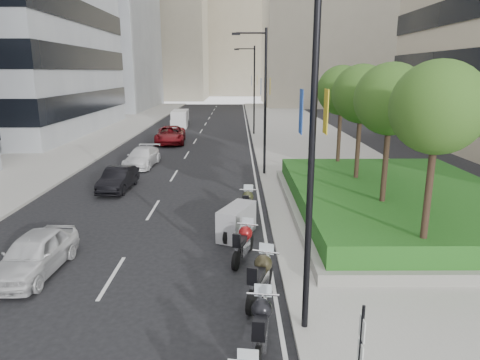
{
  "coord_description": "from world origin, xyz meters",
  "views": [
    {
      "loc": [
        2.59,
        -8.69,
        6.47
      ],
      "look_at": [
        2.69,
        8.93,
        2.0
      ],
      "focal_mm": 32.0,
      "sensor_mm": 36.0,
      "label": 1
    }
  ],
  "objects_px": {
    "lamp_post_2": "(253,86)",
    "motorcycle_3": "(261,277)",
    "motorcycle_2": "(261,326)",
    "car_c": "(142,157)",
    "lamp_post_1": "(263,95)",
    "motorcycle_5": "(237,222)",
    "motorcycle_4": "(243,243)",
    "car_b": "(118,179)",
    "parking_sign": "(360,357)",
    "delivery_van": "(180,119)",
    "motorcycle_6": "(247,204)",
    "car_d": "(170,135)",
    "lamp_post_0": "(306,135)",
    "car_a": "(35,254)"
  },
  "relations": [
    {
      "from": "lamp_post_2",
      "to": "motorcycle_3",
      "type": "relative_size",
      "value": 3.75
    },
    {
      "from": "motorcycle_2",
      "to": "car_c",
      "type": "height_order",
      "value": "car_c"
    },
    {
      "from": "lamp_post_1",
      "to": "motorcycle_5",
      "type": "distance_m",
      "value": 11.51
    },
    {
      "from": "motorcycle_4",
      "to": "car_b",
      "type": "xyz_separation_m",
      "value": [
        -6.91,
        9.24,
        0.02
      ]
    },
    {
      "from": "motorcycle_3",
      "to": "car_b",
      "type": "distance_m",
      "value": 13.98
    },
    {
      "from": "lamp_post_2",
      "to": "parking_sign",
      "type": "distance_m",
      "value": 38.18
    },
    {
      "from": "delivery_van",
      "to": "motorcycle_6",
      "type": "bearing_deg",
      "value": -79.79
    },
    {
      "from": "car_d",
      "to": "delivery_van",
      "type": "bearing_deg",
      "value": 88.49
    },
    {
      "from": "motorcycle_5",
      "to": "motorcycle_6",
      "type": "height_order",
      "value": "motorcycle_5"
    },
    {
      "from": "lamp_post_1",
      "to": "parking_sign",
      "type": "height_order",
      "value": "lamp_post_1"
    },
    {
      "from": "motorcycle_5",
      "to": "lamp_post_1",
      "type": "bearing_deg",
      "value": 15.28
    },
    {
      "from": "motorcycle_4",
      "to": "car_c",
      "type": "height_order",
      "value": "car_c"
    },
    {
      "from": "motorcycle_3",
      "to": "motorcycle_2",
      "type": "bearing_deg",
      "value": -164.2
    },
    {
      "from": "motorcycle_2",
      "to": "motorcycle_3",
      "type": "xyz_separation_m",
      "value": [
        0.12,
        2.46,
        0.02
      ]
    },
    {
      "from": "lamp_post_1",
      "to": "car_c",
      "type": "relative_size",
      "value": 1.99
    },
    {
      "from": "lamp_post_0",
      "to": "motorcycle_5",
      "type": "xyz_separation_m",
      "value": [
        -1.6,
        6.5,
        -4.43
      ]
    },
    {
      "from": "delivery_van",
      "to": "car_b",
      "type": "bearing_deg",
      "value": -91.88
    },
    {
      "from": "lamp_post_1",
      "to": "car_d",
      "type": "relative_size",
      "value": 1.59
    },
    {
      "from": "lamp_post_2",
      "to": "car_b",
      "type": "relative_size",
      "value": 2.32
    },
    {
      "from": "lamp_post_2",
      "to": "motorcycle_4",
      "type": "distance_m",
      "value": 31.0
    },
    {
      "from": "motorcycle_2",
      "to": "parking_sign",
      "type": "bearing_deg",
      "value": -136.21
    },
    {
      "from": "motorcycle_2",
      "to": "car_b",
      "type": "distance_m",
      "value": 16.07
    },
    {
      "from": "parking_sign",
      "to": "car_a",
      "type": "distance_m",
      "value": 10.93
    },
    {
      "from": "lamp_post_0",
      "to": "parking_sign",
      "type": "height_order",
      "value": "lamp_post_0"
    },
    {
      "from": "lamp_post_0",
      "to": "car_c",
      "type": "xyz_separation_m",
      "value": [
        -8.26,
        19.78,
        -4.41
      ]
    },
    {
      "from": "motorcycle_2",
      "to": "car_c",
      "type": "xyz_separation_m",
      "value": [
        -7.25,
        20.53,
        0.02
      ]
    },
    {
      "from": "motorcycle_3",
      "to": "motorcycle_6",
      "type": "height_order",
      "value": "motorcycle_3"
    },
    {
      "from": "car_a",
      "to": "car_c",
      "type": "height_order",
      "value": "car_a"
    },
    {
      "from": "lamp_post_2",
      "to": "delivery_van",
      "type": "bearing_deg",
      "value": 140.84
    },
    {
      "from": "motorcycle_2",
      "to": "car_a",
      "type": "distance_m",
      "value": 8.29
    },
    {
      "from": "motorcycle_3",
      "to": "parking_sign",
      "type": "bearing_deg",
      "value": -143.24
    },
    {
      "from": "car_c",
      "to": "car_d",
      "type": "xyz_separation_m",
      "value": [
        0.45,
        10.07,
        0.13
      ]
    },
    {
      "from": "car_a",
      "to": "motorcycle_3",
      "type": "bearing_deg",
      "value": -9.38
    },
    {
      "from": "lamp_post_1",
      "to": "motorcycle_2",
      "type": "xyz_separation_m",
      "value": [
        -1.01,
        -17.76,
        -4.43
      ]
    },
    {
      "from": "motorcycle_6",
      "to": "car_c",
      "type": "relative_size",
      "value": 0.54
    },
    {
      "from": "motorcycle_6",
      "to": "car_c",
      "type": "distance_m",
      "value": 13.11
    },
    {
      "from": "car_a",
      "to": "car_b",
      "type": "bearing_deg",
      "value": 93.26
    },
    {
      "from": "car_c",
      "to": "car_d",
      "type": "bearing_deg",
      "value": 91.1
    },
    {
      "from": "motorcycle_6",
      "to": "car_a",
      "type": "bearing_deg",
      "value": 133.01
    },
    {
      "from": "motorcycle_2",
      "to": "lamp_post_2",
      "type": "bearing_deg",
      "value": 5.66
    },
    {
      "from": "lamp_post_0",
      "to": "car_b",
      "type": "distance_m",
      "value": 16.51
    },
    {
      "from": "lamp_post_0",
      "to": "lamp_post_1",
      "type": "height_order",
      "value": "same"
    },
    {
      "from": "motorcycle_3",
      "to": "car_c",
      "type": "height_order",
      "value": "car_c"
    },
    {
      "from": "car_c",
      "to": "motorcycle_4",
      "type": "bearing_deg",
      "value": -62.23
    },
    {
      "from": "motorcycle_4",
      "to": "lamp_post_2",
      "type": "bearing_deg",
      "value": 14.82
    },
    {
      "from": "motorcycle_4",
      "to": "car_b",
      "type": "height_order",
      "value": "car_b"
    },
    {
      "from": "delivery_van",
      "to": "motorcycle_2",
      "type": "bearing_deg",
      "value": -82.39
    },
    {
      "from": "motorcycle_5",
      "to": "delivery_van",
      "type": "bearing_deg",
      "value": 34.94
    },
    {
      "from": "lamp_post_2",
      "to": "motorcycle_5",
      "type": "distance_m",
      "value": 28.88
    },
    {
      "from": "car_b",
      "to": "car_c",
      "type": "bearing_deg",
      "value": 92.7
    }
  ]
}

